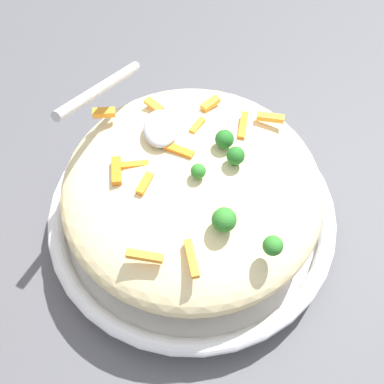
% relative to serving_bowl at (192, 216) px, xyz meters
% --- Properties ---
extents(ground_plane, '(2.40, 2.40, 0.00)m').
position_rel_serving_bowl_xyz_m(ground_plane, '(0.00, 0.00, -0.03)').
color(ground_plane, '#4C4C51').
extents(serving_bowl, '(0.37, 0.37, 0.05)m').
position_rel_serving_bowl_xyz_m(serving_bowl, '(0.00, 0.00, 0.00)').
color(serving_bowl, silver).
rests_on(serving_bowl, ground_plane).
extents(pasta_mound, '(0.32, 0.31, 0.10)m').
position_rel_serving_bowl_xyz_m(pasta_mound, '(0.00, 0.00, 0.06)').
color(pasta_mound, beige).
rests_on(pasta_mound, serving_bowl).
extents(carrot_piece_0, '(0.04, 0.02, 0.01)m').
position_rel_serving_bowl_xyz_m(carrot_piece_0, '(0.06, -0.06, 0.11)').
color(carrot_piece_0, orange).
rests_on(carrot_piece_0, pasta_mound).
extents(carrot_piece_1, '(0.02, 0.02, 0.01)m').
position_rel_serving_bowl_xyz_m(carrot_piece_1, '(0.06, -0.01, 0.11)').
color(carrot_piece_1, orange).
rests_on(carrot_piece_1, pasta_mound).
extents(carrot_piece_2, '(0.01, 0.03, 0.01)m').
position_rel_serving_bowl_xyz_m(carrot_piece_2, '(0.01, 0.06, 0.11)').
color(carrot_piece_2, orange).
rests_on(carrot_piece_2, pasta_mound).
extents(carrot_piece_3, '(0.04, 0.01, 0.01)m').
position_rel_serving_bowl_xyz_m(carrot_piece_3, '(0.00, 0.08, 0.11)').
color(carrot_piece_3, orange).
rests_on(carrot_piece_3, pasta_mound).
extents(carrot_piece_4, '(0.02, 0.03, 0.01)m').
position_rel_serving_bowl_xyz_m(carrot_piece_4, '(0.07, -0.10, 0.11)').
color(carrot_piece_4, orange).
rests_on(carrot_piece_4, pasta_mound).
extents(carrot_piece_5, '(0.03, 0.02, 0.01)m').
position_rel_serving_bowl_xyz_m(carrot_piece_5, '(0.10, 0.04, 0.11)').
color(carrot_piece_5, orange).
rests_on(carrot_piece_5, pasta_mound).
extents(carrot_piece_6, '(0.02, 0.04, 0.01)m').
position_rel_serving_bowl_xyz_m(carrot_piece_6, '(-0.11, 0.06, 0.11)').
color(carrot_piece_6, orange).
rests_on(carrot_piece_6, pasta_mound).
extents(carrot_piece_7, '(0.03, 0.02, 0.01)m').
position_rel_serving_bowl_xyz_m(carrot_piece_7, '(-0.02, 0.05, 0.11)').
color(carrot_piece_7, orange).
rests_on(carrot_piece_7, pasta_mound).
extents(carrot_piece_8, '(0.04, 0.01, 0.01)m').
position_rel_serving_bowl_xyz_m(carrot_piece_8, '(-0.11, 0.01, 0.11)').
color(carrot_piece_8, orange).
rests_on(carrot_piece_8, pasta_mound).
extents(carrot_piece_9, '(0.01, 0.03, 0.01)m').
position_rel_serving_bowl_xyz_m(carrot_piece_9, '(0.09, 0.10, 0.11)').
color(carrot_piece_9, orange).
rests_on(carrot_piece_9, pasta_mound).
extents(carrot_piece_10, '(0.02, 0.03, 0.01)m').
position_rel_serving_bowl_xyz_m(carrot_piece_10, '(0.09, -0.03, 0.11)').
color(carrot_piece_10, orange).
rests_on(carrot_piece_10, pasta_mound).
extents(carrot_piece_11, '(0.02, 0.03, 0.01)m').
position_rel_serving_bowl_xyz_m(carrot_piece_11, '(0.06, 0.03, 0.11)').
color(carrot_piece_11, orange).
rests_on(carrot_piece_11, pasta_mound).
extents(carrot_piece_12, '(0.02, 0.04, 0.01)m').
position_rel_serving_bowl_xyz_m(carrot_piece_12, '(0.02, 0.01, 0.12)').
color(carrot_piece_12, orange).
rests_on(carrot_piece_12, pasta_mound).
extents(broccoli_floret_0, '(0.02, 0.02, 0.02)m').
position_rel_serving_bowl_xyz_m(broccoli_floret_0, '(-0.02, -0.01, 0.12)').
color(broccoli_floret_0, '#296820').
rests_on(broccoli_floret_0, pasta_mound).
extents(broccoli_floret_1, '(0.02, 0.02, 0.03)m').
position_rel_serving_bowl_xyz_m(broccoli_floret_1, '(-0.00, -0.05, 0.13)').
color(broccoli_floret_1, '#205B1C').
rests_on(broccoli_floret_1, pasta_mound).
extents(broccoli_floret_2, '(0.02, 0.02, 0.02)m').
position_rel_serving_bowl_xyz_m(broccoli_floret_2, '(-0.11, -0.07, 0.12)').
color(broccoli_floret_2, '#296820').
rests_on(broccoli_floret_2, pasta_mound).
extents(broccoli_floret_3, '(0.02, 0.02, 0.02)m').
position_rel_serving_bowl_xyz_m(broccoli_floret_3, '(0.02, -0.04, 0.13)').
color(broccoli_floret_3, '#205B1C').
rests_on(broccoli_floret_3, pasta_mound).
extents(broccoli_floret_4, '(0.03, 0.03, 0.03)m').
position_rel_serving_bowl_xyz_m(broccoli_floret_4, '(-0.08, -0.03, 0.12)').
color(broccoli_floret_4, '#296820').
rests_on(broccoli_floret_4, pasta_mound).
extents(serving_spoon, '(0.14, 0.13, 0.07)m').
position_rel_serving_bowl_xyz_m(serving_spoon, '(0.06, 0.06, 0.13)').
color(serving_spoon, '#B7B7BC').
rests_on(serving_spoon, pasta_mound).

